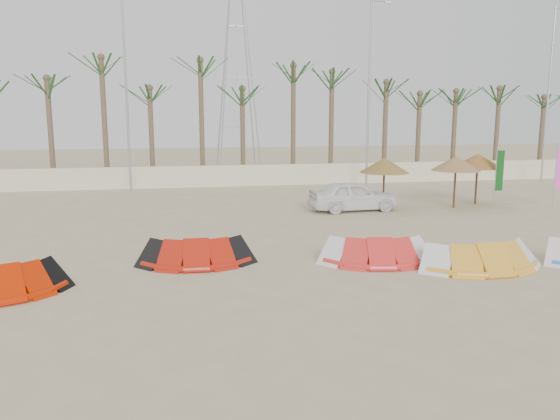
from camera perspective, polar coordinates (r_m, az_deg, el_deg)
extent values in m
plane|color=#C0AC89|center=(12.97, 4.94, -10.31)|extent=(120.00, 120.00, 0.00)
cube|color=beige|center=(34.08, -4.95, 3.60)|extent=(60.00, 0.30, 1.30)
cylinder|color=brown|center=(35.23, -11.81, 7.88)|extent=(0.32, 0.32, 6.50)
ellipsoid|color=#194719|center=(35.26, -12.00, 13.16)|extent=(4.00, 4.00, 2.40)
cylinder|color=brown|center=(36.43, 4.28, 8.13)|extent=(0.32, 0.32, 6.50)
ellipsoid|color=#194719|center=(36.46, 4.35, 13.24)|extent=(4.00, 4.00, 2.40)
cylinder|color=brown|center=(40.16, 18.34, 7.84)|extent=(0.32, 0.32, 6.50)
ellipsoid|color=#194719|center=(40.19, 18.61, 12.47)|extent=(4.00, 4.00, 2.40)
cylinder|color=#A5A8AD|center=(31.83, -15.75, 11.55)|extent=(0.14, 0.14, 11.00)
cylinder|color=#A5A8AD|center=(33.67, 9.25, 11.69)|extent=(0.14, 0.14, 11.00)
cylinder|color=#A5A8AD|center=(34.42, 10.36, 20.68)|extent=(1.00, 0.08, 0.08)
cube|color=#A5A8AD|center=(34.58, 11.18, 20.52)|extent=(0.35, 0.14, 0.10)
cylinder|color=#A5A8AD|center=(39.35, 26.22, 10.56)|extent=(0.14, 0.14, 11.00)
cylinder|color=#B21C00|center=(15.33, -26.55, -7.73)|extent=(2.53, 1.23, 0.20)
cube|color=black|center=(15.09, -22.09, -7.08)|extent=(0.98, 1.25, 0.40)
cylinder|color=#AB190B|center=(16.68, -8.70, -5.35)|extent=(3.11, 0.30, 0.20)
cube|color=black|center=(16.76, -13.52, -4.91)|extent=(0.63, 1.12, 0.40)
cube|color=black|center=(16.83, -3.96, -4.58)|extent=(0.63, 1.12, 0.40)
cylinder|color=red|center=(16.90, 10.12, -5.19)|extent=(3.13, 0.69, 0.20)
cube|color=silver|center=(16.51, 5.41, -4.90)|extent=(0.77, 1.18, 0.40)
cube|color=silver|center=(17.48, 14.36, -4.32)|extent=(0.77, 1.18, 0.40)
cylinder|color=gold|center=(17.11, 20.31, -5.49)|extent=(3.45, 0.37, 0.20)
cube|color=silver|center=(16.42, 15.50, -5.31)|extent=(0.65, 1.13, 0.40)
cube|color=silver|center=(17.98, 24.44, -4.53)|extent=(0.65, 1.13, 0.40)
cube|color=silver|center=(18.44, 26.92, -4.38)|extent=(0.61, 1.10, 0.40)
cylinder|color=#4C331E|center=(26.24, 10.79, 2.63)|extent=(0.10, 0.10, 2.33)
cone|color=olive|center=(26.14, 10.85, 4.62)|extent=(2.34, 2.34, 0.70)
cylinder|color=#4C331E|center=(27.45, 17.81, 2.71)|extent=(0.10, 0.10, 2.39)
cone|color=#A07848|center=(27.35, 17.91, 4.68)|extent=(2.34, 2.34, 0.70)
cylinder|color=#4C331E|center=(28.81, 19.84, 2.95)|extent=(0.10, 0.10, 2.42)
cone|color=#9D662E|center=(28.71, 19.96, 4.86)|extent=(2.50, 2.50, 0.70)
cylinder|color=#A5A8AD|center=(28.99, 26.80, 3.16)|extent=(0.04, 0.04, 3.08)
cube|color=#FF48CD|center=(29.08, 27.20, 3.88)|extent=(0.42, 0.08, 2.00)
cylinder|color=#A5A8AD|center=(27.68, 21.58, 3.11)|extent=(0.04, 0.04, 2.93)
cube|color=#0D4914|center=(27.77, 22.01, 3.83)|extent=(0.42, 0.07, 1.91)
imported|color=white|center=(25.60, 7.64, 1.48)|extent=(4.20, 1.88, 1.40)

